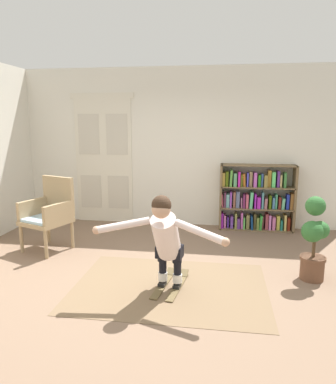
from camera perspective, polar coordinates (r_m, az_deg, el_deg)
ground_plane at (r=4.53m, az=-2.00°, el=-14.02°), size 7.20×7.20×0.00m
back_wall at (r=6.69m, az=2.00°, el=7.06°), size 6.00×0.10×2.90m
double_door at (r=6.98m, az=-10.18°, el=5.24°), size 1.22×0.05×2.45m
rug at (r=4.39m, az=0.33°, el=-14.86°), size 2.27×1.64×0.01m
bookshelf at (r=6.60m, az=13.70°, el=-1.19°), size 1.32×0.30×1.18m
wicker_chair at (r=5.72m, az=-18.35°, el=-3.03°), size 0.78×0.78×1.10m
potted_plant at (r=4.72m, az=22.25°, el=-7.21°), size 0.34×0.39×1.04m
skis_pair at (r=4.40m, az=0.44°, el=-14.47°), size 0.37×0.79×0.07m
person_skier at (r=3.96m, az=-0.38°, el=-6.90°), size 1.47×0.72×1.10m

